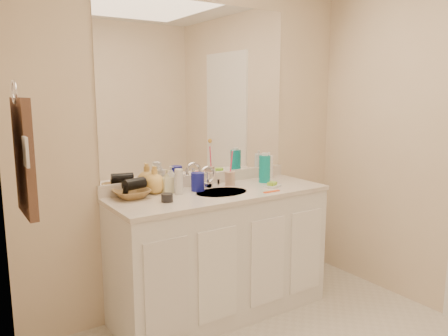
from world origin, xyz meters
name	(u,v)px	position (x,y,z in m)	size (l,w,h in m)	color
wall_back	(199,141)	(0.00, 1.30, 1.20)	(2.60, 0.02, 2.40)	beige
wall_left	(51,205)	(-1.30, 0.00, 1.20)	(0.02, 2.60, 2.40)	beige
vanity_cabinet	(220,255)	(0.00, 1.02, 0.42)	(1.50, 0.55, 0.85)	white
countertop	(220,194)	(0.00, 1.02, 0.86)	(1.52, 0.57, 0.03)	silver
backsplash	(201,179)	(0.00, 1.29, 0.92)	(1.52, 0.03, 0.08)	silver
sink_basin	(222,194)	(0.00, 1.00, 0.87)	(0.37, 0.37, 0.02)	beige
faucet	(208,180)	(0.00, 1.18, 0.94)	(0.02, 0.02, 0.11)	silver
mirror	(199,91)	(0.00, 1.29, 1.56)	(1.48, 0.01, 1.20)	white
blue_mug	(198,182)	(-0.11, 1.13, 0.94)	(0.09, 0.09, 0.13)	navy
tan_cup	(230,179)	(0.17, 1.15, 0.93)	(0.07, 0.07, 0.10)	#CEAB91
toothbrush	(231,165)	(0.18, 1.15, 1.03)	(0.01, 0.01, 0.21)	#FF4372
mouthwash_bottle	(265,169)	(0.45, 1.10, 0.98)	(0.09, 0.09, 0.20)	#0C9B9A
clear_pump_bottle	(269,167)	(0.59, 1.22, 0.97)	(0.07, 0.07, 0.18)	white
soap_dish	(272,186)	(0.39, 0.94, 0.89)	(0.11, 0.09, 0.01)	white
green_soap	(272,184)	(0.39, 0.94, 0.90)	(0.07, 0.05, 0.02)	#91CD32
orange_comb	(271,191)	(0.29, 0.82, 0.88)	(0.13, 0.03, 0.01)	#FF521A
dark_jar	(167,198)	(-0.43, 0.97, 0.91)	(0.07, 0.07, 0.05)	black
extra_white_bottle	(179,182)	(-0.27, 1.11, 0.96)	(0.05, 0.05, 0.17)	white
soap_bottle_white	(171,179)	(-0.28, 1.21, 0.97)	(0.07, 0.07, 0.18)	white
soap_bottle_cream	(167,181)	(-0.32, 1.18, 0.96)	(0.07, 0.07, 0.16)	beige
soap_bottle_yellow	(155,180)	(-0.39, 1.22, 0.97)	(0.14, 0.14, 0.18)	#F1C05E
wicker_basket	(132,194)	(-0.57, 1.18, 0.91)	(0.23, 0.23, 0.06)	olive
hair_dryer	(134,184)	(-0.55, 1.18, 0.97)	(0.07, 0.07, 0.15)	black
towel_ring	(14,92)	(-1.27, 0.77, 1.55)	(0.11, 0.11, 0.01)	silver
hand_towel	(24,157)	(-1.25, 0.77, 1.25)	(0.04, 0.32, 0.55)	#412C22
switch_plate	(26,152)	(-1.27, 0.57, 1.30)	(0.01, 0.09, 0.13)	silver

